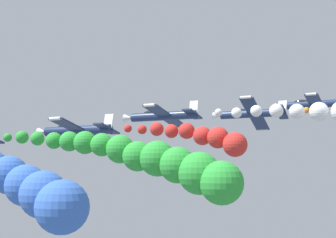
# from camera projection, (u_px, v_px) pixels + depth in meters

# --- Properties ---
(smoke_trail_lead) EXTENTS (4.59, 24.42, 7.21)m
(smoke_trail_lead) POSITION_uv_depth(u_px,v_px,m) (9.00, 179.00, 33.06)
(smoke_trail_lead) COLOR blue
(smoke_trail_left_inner) EXTENTS (4.71, 24.85, 6.30)m
(smoke_trail_left_inner) POSITION_uv_depth(u_px,v_px,m) (156.00, 162.00, 37.78)
(smoke_trail_left_inner) COLOR green
(airplane_right_inner) EXTENTS (9.41, 10.35, 3.06)m
(airplane_right_inner) POSITION_uv_depth(u_px,v_px,m) (76.00, 130.00, 55.20)
(airplane_right_inner) COLOR navy
(smoke_trail_right_inner) EXTENTS (4.35, 14.56, 3.83)m
(smoke_trail_right_inner) POSITION_uv_depth(u_px,v_px,m) (204.00, 137.00, 46.12)
(smoke_trail_right_inner) COLOR red
(airplane_left_outer) EXTENTS (9.44, 10.35, 2.96)m
(airplane_left_outer) POSITION_uv_depth(u_px,v_px,m) (162.00, 116.00, 60.69)
(airplane_left_outer) COLOR navy
(airplane_right_outer) EXTENTS (8.95, 10.35, 4.03)m
(airplane_right_outer) POSITION_uv_depth(u_px,v_px,m) (251.00, 114.00, 66.12)
(airplane_right_outer) COLOR navy
(airplane_trailing) EXTENTS (9.43, 10.35, 3.00)m
(airplane_trailing) POSITION_uv_depth(u_px,v_px,m) (312.00, 104.00, 70.93)
(airplane_trailing) COLOR navy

